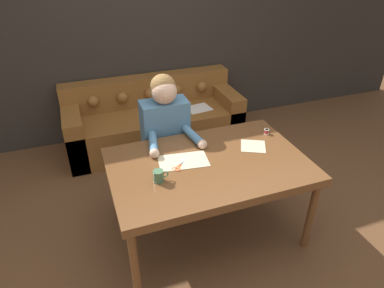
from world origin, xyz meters
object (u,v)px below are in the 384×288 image
couch (154,121)px  mug (159,176)px  person (166,137)px  dining_table (209,169)px  thread_spool (266,132)px  scissors (180,166)px

couch → mug: 1.85m
person → mug: person is taller
couch → mug: mug is taller
dining_table → person: (-0.17, 0.63, -0.01)m
mug → thread_spool: mug is taller
scissors → person: bearing=84.2°
couch → person: (-0.13, -1.02, 0.35)m
dining_table → person: person is taller
dining_table → thread_spool: thread_spool is taller
person → mug: size_ratio=11.00×
dining_table → scissors: size_ratio=7.93×
dining_table → couch: 1.68m
scissors → mug: bearing=-147.4°
couch → scissors: size_ratio=10.66×
dining_table → couch: size_ratio=0.74×
dining_table → person: bearing=105.2°
couch → mug: bearing=-102.4°
dining_table → thread_spool: size_ratio=34.20×
person → thread_spool: person is taller
scissors → mug: size_ratio=1.72×
couch → person: person is taller
person → thread_spool: 0.91m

